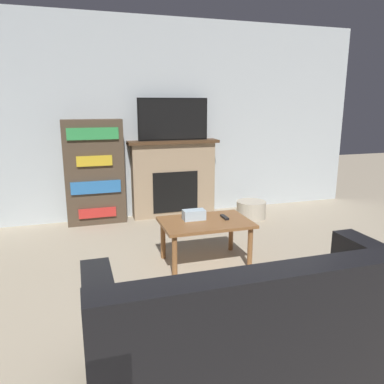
# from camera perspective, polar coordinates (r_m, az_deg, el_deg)

# --- Properties ---
(wall_back) EXTENTS (6.37, 0.06, 2.70)m
(wall_back) POSITION_cam_1_polar(r_m,az_deg,el_deg) (5.29, -6.72, 10.80)
(wall_back) COLOR silver
(wall_back) RESTS_ON ground_plane
(fireplace) EXTENTS (1.27, 0.28, 1.08)m
(fireplace) POSITION_cam_1_polar(r_m,az_deg,el_deg) (5.31, -2.84, 2.13)
(fireplace) COLOR tan
(fireplace) RESTS_ON ground_plane
(tv) EXTENTS (0.98, 0.03, 0.57)m
(tv) POSITION_cam_1_polar(r_m,az_deg,el_deg) (5.20, -2.89, 11.01)
(tv) COLOR black
(tv) RESTS_ON fireplace
(couch) EXTENTS (1.86, 0.90, 0.90)m
(couch) POSITION_cam_1_polar(r_m,az_deg,el_deg) (2.22, 10.98, -21.62)
(couch) COLOR black
(couch) RESTS_ON ground_plane
(coffee_table) EXTENTS (0.88, 0.59, 0.44)m
(coffee_table) POSITION_cam_1_polar(r_m,az_deg,el_deg) (3.74, 2.06, -5.31)
(coffee_table) COLOR brown
(coffee_table) RESTS_ON ground_plane
(tissue_box) EXTENTS (0.22, 0.12, 0.10)m
(tissue_box) POSITION_cam_1_polar(r_m,az_deg,el_deg) (3.75, 0.30, -3.49)
(tissue_box) COLOR silver
(tissue_box) RESTS_ON coffee_table
(remote_control) EXTENTS (0.04, 0.15, 0.02)m
(remote_control) POSITION_cam_1_polar(r_m,az_deg,el_deg) (3.81, 4.98, -3.84)
(remote_control) COLOR black
(remote_control) RESTS_ON coffee_table
(bookshelf) EXTENTS (0.76, 0.29, 1.38)m
(bookshelf) POSITION_cam_1_polar(r_m,az_deg,el_deg) (5.11, -14.62, 2.93)
(bookshelf) COLOR #4C3D2D
(bookshelf) RESTS_ON ground_plane
(storage_basket) EXTENTS (0.41, 0.41, 0.24)m
(storage_basket) POSITION_cam_1_polar(r_m,az_deg,el_deg) (5.34, 8.99, -2.66)
(storage_basket) COLOR #BCB29E
(storage_basket) RESTS_ON ground_plane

